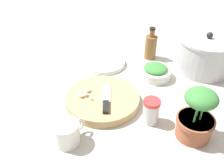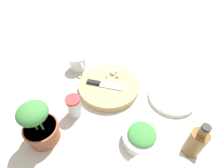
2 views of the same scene
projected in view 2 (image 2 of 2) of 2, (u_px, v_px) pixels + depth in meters
name	position (u px, v px, depth m)	size (l,w,h in m)	color
ground_plane	(117.00, 103.00, 0.79)	(5.00, 5.00, 0.00)	#B2ADA3
cutting_board	(109.00, 86.00, 0.85)	(0.29, 0.29, 0.03)	tan
chef_knife	(103.00, 84.00, 0.82)	(0.18, 0.09, 0.01)	black
garlic_cloves	(114.00, 73.00, 0.88)	(0.07, 0.08, 0.02)	white
herb_bowl	(142.00, 136.00, 0.65)	(0.15, 0.15, 0.06)	silver
spice_jar	(74.00, 106.00, 0.72)	(0.06, 0.06, 0.10)	silver
coffee_mug	(78.00, 63.00, 0.94)	(0.11, 0.09, 0.08)	silver
plate_stack	(172.00, 97.00, 0.80)	(0.22, 0.22, 0.02)	silver
oil_bottle	(196.00, 142.00, 0.59)	(0.06, 0.06, 0.16)	brown
potted_herb	(40.00, 126.00, 0.62)	(0.13, 0.13, 0.19)	#935138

